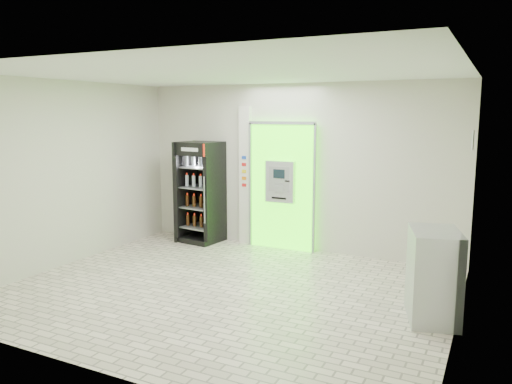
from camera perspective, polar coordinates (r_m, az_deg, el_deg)
The scene contains 7 objects.
ground at distance 7.19m, azimuth -3.34°, elevation -11.16°, with size 6.00×6.00×0.00m, color beige.
room_shell at distance 6.77m, azimuth -3.48°, elevation 3.62°, with size 6.00×6.00×6.00m.
atm_assembly at distance 9.09m, azimuth 3.03°, elevation 0.76°, with size 1.30×0.24×2.33m.
pillar at distance 9.44m, azimuth -1.23°, elevation 1.87°, with size 0.22×0.11×2.60m.
beverage_cooler at distance 9.67m, azimuth -6.35°, elevation -0.23°, with size 0.81×0.75×1.94m.
steel_cabinet at distance 6.43m, azimuth 19.62°, elevation -8.96°, with size 0.77×0.95×1.10m.
exit_sign at distance 7.27m, azimuth 23.52°, elevation 5.47°, with size 0.02×0.22×0.26m.
Camera 1 is at (3.35, -5.85, 2.48)m, focal length 35.00 mm.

